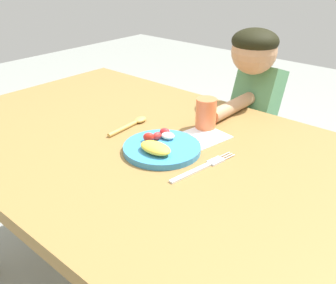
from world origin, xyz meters
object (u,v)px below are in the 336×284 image
Objects in this scene: drinking_cup at (206,114)px; spoon at (133,124)px; fork at (203,167)px; person at (252,137)px; plate at (161,147)px.

spoon is at bearing -143.55° from drinking_cup.
drinking_cup is at bearing -58.07° from spoon.
person reaches higher than fork.
drinking_cup is (-0.15, 0.22, 0.05)m from fork.
plate is 0.22× the size of person.
person is at bearing 90.48° from plate.
person reaches higher than plate.
fork is at bearing -105.87° from spoon.
plate is 0.15m from fork.
person is at bearing -25.77° from spoon.
fork is at bearing -55.32° from drinking_cup.
plate is at bearing 99.97° from fork.
person is (0.19, 0.50, -0.17)m from spoon.
drinking_cup is at bearing 43.05° from fork.
spoon is (-0.35, 0.07, 0.00)m from fork.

